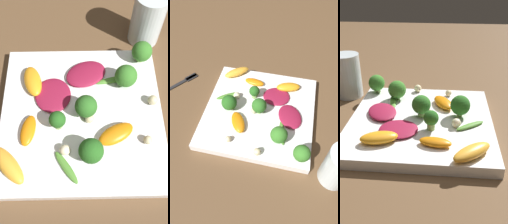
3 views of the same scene
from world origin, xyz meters
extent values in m
plane|color=brown|center=(0.00, 0.00, 0.00)|extent=(2.40, 2.40, 0.00)
cube|color=white|center=(0.00, 0.00, 0.01)|extent=(0.30, 0.30, 0.02)
cylinder|color=silver|center=(0.21, -0.14, 0.06)|extent=(0.07, 0.07, 0.11)
ellipsoid|color=maroon|center=(0.04, 0.05, 0.03)|extent=(0.08, 0.07, 0.01)
ellipsoid|color=maroon|center=(0.09, -0.01, 0.03)|extent=(0.09, 0.10, 0.01)
ellipsoid|color=#FCAD33|center=(-0.10, 0.12, 0.03)|extent=(0.08, 0.07, 0.02)
ellipsoid|color=orange|center=(-0.04, 0.10, 0.03)|extent=(0.06, 0.03, 0.01)
ellipsoid|color=orange|center=(-0.05, -0.06, 0.03)|extent=(0.06, 0.08, 0.02)
ellipsoid|color=orange|center=(0.07, 0.09, 0.03)|extent=(0.08, 0.05, 0.02)
cylinder|color=#84AD5B|center=(0.12, -0.12, 0.03)|extent=(0.02, 0.02, 0.01)
sphere|color=#387A28|center=(0.12, -0.12, 0.05)|extent=(0.04, 0.04, 0.04)
cylinder|color=#84AD5B|center=(0.00, -0.01, 0.03)|extent=(0.02, 0.02, 0.02)
sphere|color=#2D6B23|center=(0.00, -0.01, 0.05)|extent=(0.04, 0.04, 0.04)
cylinder|color=#84AD5B|center=(-0.08, -0.01, 0.03)|extent=(0.01, 0.01, 0.02)
sphere|color=#26601E|center=(-0.08, -0.01, 0.05)|extent=(0.04, 0.04, 0.04)
cylinder|color=#7A9E51|center=(0.07, -0.08, 0.03)|extent=(0.01, 0.01, 0.01)
sphere|color=#387A28|center=(0.07, -0.08, 0.05)|extent=(0.04, 0.04, 0.04)
cylinder|color=#84AD5B|center=(-0.02, 0.04, 0.03)|extent=(0.02, 0.02, 0.02)
sphere|color=#26601E|center=(-0.02, 0.04, 0.05)|extent=(0.03, 0.03, 0.03)
ellipsoid|color=#518E33|center=(-0.10, 0.03, 0.03)|extent=(0.06, 0.05, 0.01)
ellipsoid|color=#518E33|center=(0.07, -0.06, 0.03)|extent=(0.03, 0.07, 0.01)
sphere|color=beige|center=(-0.06, -0.11, 0.03)|extent=(0.02, 0.02, 0.02)
sphere|color=beige|center=(-0.07, 0.03, 0.03)|extent=(0.02, 0.02, 0.02)
sphere|color=beige|center=(0.02, -0.13, 0.03)|extent=(0.02, 0.02, 0.02)
sphere|color=beige|center=(-0.01, -0.01, 0.03)|extent=(0.02, 0.02, 0.02)
camera|label=1|loc=(-0.22, 0.00, 0.45)|focal=42.00mm
camera|label=2|loc=(0.07, -0.36, 0.51)|focal=35.00mm
camera|label=3|loc=(-0.05, 0.48, 0.30)|focal=42.00mm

